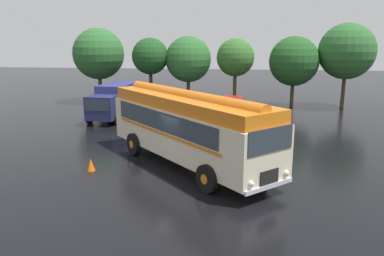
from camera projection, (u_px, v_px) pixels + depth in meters
ground_plane at (188, 168)px, 16.93m from camera, size 120.00×120.00×0.00m
vintage_bus at (188, 125)px, 17.01m from camera, size 8.66×9.05×3.49m
car_near_left at (158, 106)px, 28.20m from camera, size 2.42×4.40×1.66m
car_mid_left at (191, 108)px, 27.07m from camera, size 2.18×4.31×1.66m
car_mid_right at (232, 109)px, 26.85m from camera, size 2.27×4.35×1.66m
box_van at (115, 100)px, 27.48m from camera, size 2.62×5.88×2.50m
tree_far_left at (97, 54)px, 33.79m from camera, size 4.60×4.60×6.76m
tree_left_of_centre at (149, 56)px, 32.14m from camera, size 3.17×3.12×5.88m
tree_centre at (189, 60)px, 32.04m from camera, size 3.92×3.92×6.03m
tree_right_of_centre at (237, 57)px, 31.20m from camera, size 3.14×3.14×5.82m
tree_far_right at (293, 61)px, 31.52m from camera, size 4.17×4.17×6.02m
tree_extra_right at (347, 51)px, 30.79m from camera, size 4.62×4.62×7.07m
traffic_cone at (91, 165)px, 16.57m from camera, size 0.36×0.36×0.55m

